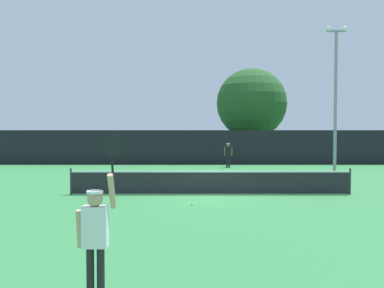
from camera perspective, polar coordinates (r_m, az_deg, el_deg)
ground_plane at (r=16.85m, az=2.36°, el=-7.00°), size 120.00×120.00×0.00m
tennis_net at (r=16.78m, az=2.36°, el=-5.27°), size 11.45×0.08×1.07m
perimeter_fence at (r=30.94m, az=1.17°, el=-0.45°), size 39.92×0.12×2.57m
player_serving at (r=6.58m, az=-13.41°, el=-11.33°), size 0.68×0.40×2.58m
player_receiving at (r=28.41m, az=4.83°, el=-1.21°), size 0.57×0.25×1.68m
tennis_ball at (r=14.48m, az=-0.21°, el=-8.38°), size 0.07×0.07×0.07m
light_pole at (r=25.04m, az=19.09°, el=6.93°), size 1.18×0.28×8.51m
large_tree at (r=36.72m, az=8.05°, el=5.59°), size 6.17×6.17×8.01m
parked_car_near at (r=39.68m, az=-11.14°, el=-0.66°), size 2.08×4.28×1.69m
parked_car_mid at (r=39.01m, az=-3.97°, el=-0.68°), size 2.37×4.39×1.69m
parked_car_far at (r=36.08m, az=3.93°, el=-0.90°), size 2.37×4.39×1.69m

